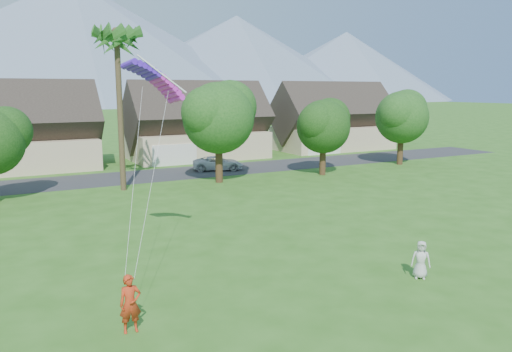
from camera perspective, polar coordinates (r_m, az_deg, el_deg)
ground at (r=16.93m, az=16.94°, el=-18.10°), size 500.00×500.00×0.00m
street at (r=46.36m, az=-14.04°, el=-0.13°), size 90.00×7.00×0.01m
kite_flyer at (r=17.16m, az=-14.18°, el=-13.97°), size 0.73×0.50×1.94m
watcher at (r=22.20m, az=18.32°, el=-9.07°), size 0.93×0.90×1.61m
parked_car at (r=48.96m, az=-4.36°, el=1.47°), size 5.41×3.77×1.37m
mountain_ridge at (r=272.06m, az=-24.10°, el=13.52°), size 540.00×240.00×70.00m
houses_row at (r=54.76m, az=-15.99°, el=4.91°), size 72.75×8.19×8.86m
tree_row at (r=39.63m, az=-13.80°, el=5.35°), size 62.27×6.67×8.45m
fan_palm at (r=40.09m, az=-15.66°, el=15.22°), size 3.00×3.00×13.80m
parafoil_kite at (r=22.62m, az=-11.39°, el=10.98°), size 2.97×1.20×0.50m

